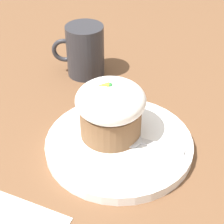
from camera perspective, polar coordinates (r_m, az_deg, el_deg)
name	(u,v)px	position (r m, az deg, el deg)	size (l,w,h in m)	color
ground_plane	(120,148)	(0.55, 1.27, -5.48)	(4.00, 4.00, 0.00)	brown
dessert_plate	(120,144)	(0.55, 1.28, -4.90)	(0.21, 0.21, 0.01)	white
carrot_cake	(112,109)	(0.53, 0.00, 0.45)	(0.10, 0.10, 0.09)	brown
spoon	(134,138)	(0.54, 3.32, -4.00)	(0.11, 0.06, 0.01)	silver
coffee_cup	(86,51)	(0.70, -4.05, 9.31)	(0.10, 0.07, 0.10)	#2D2D33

